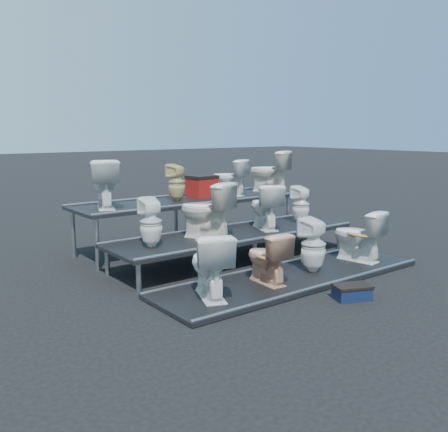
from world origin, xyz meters
TOP-DOWN VIEW (x-y plane):
  - ground at (0.00, 0.00)m, footprint 80.00×80.00m
  - tier_front at (0.00, -1.30)m, footprint 4.20×1.20m
  - tier_mid at (0.00, 0.00)m, footprint 4.20×1.20m
  - tier_back at (0.00, 1.30)m, footprint 4.20×1.20m
  - toilet_0 at (-1.44, -1.30)m, footprint 0.73×0.92m
  - toilet_1 at (-0.49, -1.30)m, footprint 0.45×0.72m
  - toilet_2 at (0.41, -1.30)m, footprint 0.37×0.38m
  - toilet_3 at (1.43, -1.30)m, footprint 0.57×0.85m
  - toilet_4 at (-1.51, 0.00)m, footprint 0.36×0.36m
  - toilet_5 at (-0.57, 0.00)m, footprint 0.76×0.96m
  - toilet_6 at (0.63, 0.00)m, footprint 0.65×0.84m
  - toilet_7 at (1.49, 0.00)m, footprint 0.31×0.31m
  - toilet_8 at (-1.62, 1.30)m, footprint 0.66×0.87m
  - toilet_9 at (-0.27, 1.30)m, footprint 0.37×0.38m
  - toilet_10 at (0.89, 1.30)m, footprint 0.61×0.77m
  - toilet_11 at (1.90, 1.30)m, footprint 0.74×0.92m
  - red_crate at (0.39, 1.48)m, footprint 0.52×0.43m
  - step_stool at (0.02, -2.32)m, footprint 0.51×0.41m

SIDE VIEW (x-z plane):
  - ground at x=0.00m, z-range 0.00..0.00m
  - tier_front at x=0.00m, z-range 0.00..0.06m
  - step_stool at x=0.02m, z-range 0.00..0.16m
  - tier_mid at x=0.00m, z-range 0.00..0.46m
  - toilet_1 at x=-0.49m, z-range 0.06..0.76m
  - tier_back at x=0.00m, z-range 0.00..0.86m
  - toilet_2 at x=0.41m, z-range 0.06..0.85m
  - toilet_3 at x=1.43m, z-range 0.06..0.86m
  - toilet_0 at x=-1.44m, z-range 0.06..0.88m
  - toilet_7 at x=1.49m, z-range 0.46..1.12m
  - toilet_4 at x=-1.51m, z-range 0.46..1.16m
  - toilet_6 at x=0.63m, z-range 0.46..1.22m
  - toilet_5 at x=-0.57m, z-range 0.46..1.32m
  - red_crate at x=0.39m, z-range 0.86..1.21m
  - toilet_9 at x=-0.27m, z-range 0.86..1.51m
  - toilet_10 at x=0.89m, z-range 0.86..1.55m
  - toilet_8 at x=-1.62m, z-range 0.86..1.64m
  - toilet_11 at x=1.90m, z-range 0.86..1.68m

